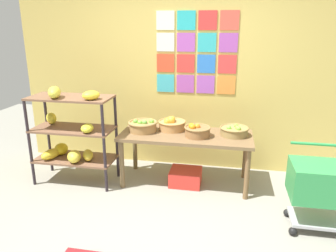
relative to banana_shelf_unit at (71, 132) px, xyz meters
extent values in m
plane|color=gray|center=(1.30, -0.96, -0.67)|extent=(9.55, 9.55, 0.00)
cube|color=#CEB458|center=(1.30, 0.84, 0.80)|extent=(4.68, 0.06, 2.94)
cube|color=white|center=(1.05, 0.80, 1.34)|extent=(0.24, 0.01, 0.24)
cube|color=#26B1B8|center=(1.33, 0.80, 1.34)|extent=(0.24, 0.01, 0.24)
cube|color=red|center=(1.60, 0.80, 1.34)|extent=(0.24, 0.01, 0.24)
cube|color=#E04F40|center=(1.88, 0.80, 1.34)|extent=(0.24, 0.01, 0.24)
cube|color=silver|center=(1.05, 0.80, 1.06)|extent=(0.24, 0.01, 0.24)
cube|color=#A54CB2|center=(1.33, 0.80, 1.06)|extent=(0.24, 0.01, 0.24)
cube|color=#2DADB7|center=(1.60, 0.80, 1.06)|extent=(0.24, 0.01, 0.24)
cube|color=purple|center=(1.88, 0.80, 1.06)|extent=(0.24, 0.01, 0.24)
cube|color=#D8472A|center=(1.05, 0.80, 0.79)|extent=(0.24, 0.01, 0.24)
cube|color=red|center=(1.33, 0.80, 0.79)|extent=(0.24, 0.01, 0.24)
cube|color=blue|center=(1.60, 0.80, 0.79)|extent=(0.24, 0.01, 0.24)
cube|color=#D43939|center=(1.88, 0.80, 0.79)|extent=(0.24, 0.01, 0.24)
cube|color=#3BADBF|center=(1.05, 0.80, 0.51)|extent=(0.24, 0.01, 0.24)
cube|color=#A34AAA|center=(1.33, 0.80, 0.51)|extent=(0.24, 0.01, 0.24)
cube|color=#9F4FBC|center=(1.60, 0.80, 0.51)|extent=(0.24, 0.01, 0.24)
cube|color=orange|center=(1.88, 0.80, 0.51)|extent=(0.24, 0.01, 0.24)
cylinder|color=#2A2227|center=(-0.46, -0.19, -0.11)|extent=(0.04, 0.04, 1.12)
cylinder|color=#2A2227|center=(0.51, -0.19, -0.11)|extent=(0.04, 0.04, 1.12)
cylinder|color=#2A2227|center=(-0.46, 0.24, -0.11)|extent=(0.04, 0.04, 1.12)
cylinder|color=#2A2227|center=(0.51, 0.24, -0.11)|extent=(0.04, 0.04, 1.12)
cube|color=brown|center=(0.03, 0.02, -0.37)|extent=(1.01, 0.46, 0.03)
ellipsoid|color=yellow|center=(0.08, -0.11, -0.28)|extent=(0.25, 0.29, 0.15)
ellipsoid|color=yellow|center=(-0.21, 0.10, -0.28)|extent=(0.21, 0.25, 0.15)
ellipsoid|color=gold|center=(0.21, -0.01, -0.29)|extent=(0.22, 0.27, 0.13)
ellipsoid|color=gold|center=(-0.27, -0.06, -0.30)|extent=(0.23, 0.32, 0.12)
cube|color=brown|center=(0.03, 0.02, 0.03)|extent=(1.01, 0.46, 0.02)
ellipsoid|color=yellow|center=(0.28, -0.10, 0.10)|extent=(0.19, 0.24, 0.10)
ellipsoid|color=yellow|center=(-0.34, 0.16, 0.12)|extent=(0.23, 0.24, 0.14)
cube|color=brown|center=(0.03, 0.02, 0.43)|extent=(1.01, 0.46, 0.02)
ellipsoid|color=yellow|center=(-0.11, -0.09, 0.52)|extent=(0.25, 0.32, 0.14)
ellipsoid|color=yellow|center=(0.35, -0.09, 0.50)|extent=(0.26, 0.25, 0.11)
cube|color=brown|center=(1.42, 0.24, -0.04)|extent=(1.62, 0.68, 0.04)
cylinder|color=brown|center=(0.67, -0.05, -0.36)|extent=(0.06, 0.06, 0.62)
cylinder|color=brown|center=(2.17, -0.05, -0.36)|extent=(0.06, 0.06, 0.62)
cylinder|color=brown|center=(0.67, 0.52, -0.36)|extent=(0.06, 0.06, 0.62)
cylinder|color=brown|center=(2.17, 0.52, -0.36)|extent=(0.06, 0.06, 0.62)
cylinder|color=#A17744|center=(0.87, 0.24, 0.04)|extent=(0.34, 0.34, 0.12)
torus|color=#9E7C46|center=(0.87, 0.24, 0.10)|extent=(0.37, 0.37, 0.03)
sphere|color=#6AAC40|center=(0.78, 0.22, 0.11)|extent=(0.06, 0.06, 0.06)
sphere|color=#68AD43|center=(0.91, 0.20, 0.12)|extent=(0.07, 0.07, 0.07)
sphere|color=#71BD3D|center=(0.85, 0.20, 0.11)|extent=(0.06, 0.06, 0.06)
sphere|color=#71BE3A|center=(0.97, 0.27, 0.11)|extent=(0.07, 0.07, 0.07)
cylinder|color=#B3814A|center=(1.22, 0.37, 0.04)|extent=(0.33, 0.33, 0.11)
torus|color=#B88848|center=(1.22, 0.37, 0.09)|extent=(0.35, 0.35, 0.02)
sphere|color=gold|center=(1.22, 0.40, 0.12)|extent=(0.09, 0.09, 0.09)
sphere|color=gold|center=(1.17, 0.31, 0.11)|extent=(0.08, 0.08, 0.08)
sphere|color=gold|center=(1.22, 0.34, 0.12)|extent=(0.11, 0.11, 0.11)
sphere|color=gold|center=(1.17, 0.32, 0.11)|extent=(0.09, 0.09, 0.09)
cylinder|color=olive|center=(2.01, 0.29, 0.03)|extent=(0.33, 0.33, 0.10)
torus|color=olive|center=(2.01, 0.29, 0.08)|extent=(0.35, 0.35, 0.02)
sphere|color=#85C341|center=(2.04, 0.26, 0.09)|extent=(0.06, 0.06, 0.06)
sphere|color=#71C333|center=(2.03, 0.35, 0.09)|extent=(0.06, 0.06, 0.06)
sphere|color=#83BE40|center=(2.05, 0.22, 0.09)|extent=(0.06, 0.06, 0.06)
sphere|color=#77CC44|center=(1.94, 0.25, 0.09)|extent=(0.06, 0.06, 0.06)
cylinder|color=olive|center=(1.57, 0.17, 0.04)|extent=(0.30, 0.30, 0.11)
torus|color=olive|center=(1.57, 0.17, 0.10)|extent=(0.32, 0.32, 0.02)
sphere|color=orange|center=(1.51, 0.13, 0.11)|extent=(0.07, 0.07, 0.07)
sphere|color=orange|center=(1.50, 0.16, 0.12)|extent=(0.07, 0.07, 0.07)
sphere|color=orange|center=(1.57, 0.18, 0.11)|extent=(0.07, 0.07, 0.07)
cube|color=red|center=(1.43, 0.19, -0.58)|extent=(0.39, 0.34, 0.20)
sphere|color=black|center=(2.60, -0.67, -0.63)|extent=(0.08, 0.08, 0.08)
sphere|color=black|center=(2.60, -0.34, -0.63)|extent=(0.08, 0.08, 0.08)
cube|color=#A5A8AD|center=(2.85, -0.50, -0.57)|extent=(0.52, 0.35, 0.03)
cube|color=#2F914A|center=(2.85, -0.50, -0.16)|extent=(0.60, 0.43, 0.34)
cylinder|color=#2F914A|center=(2.85, -0.26, 0.13)|extent=(0.57, 0.03, 0.03)
camera|label=1|loc=(1.92, -3.52, 1.26)|focal=34.42mm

